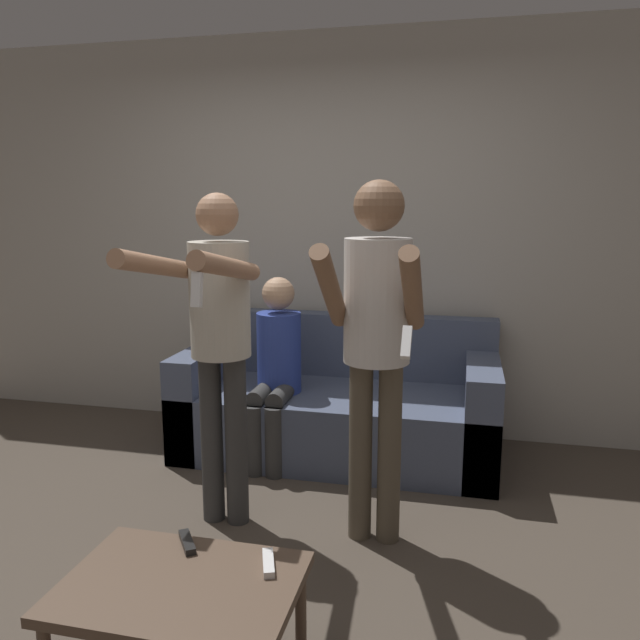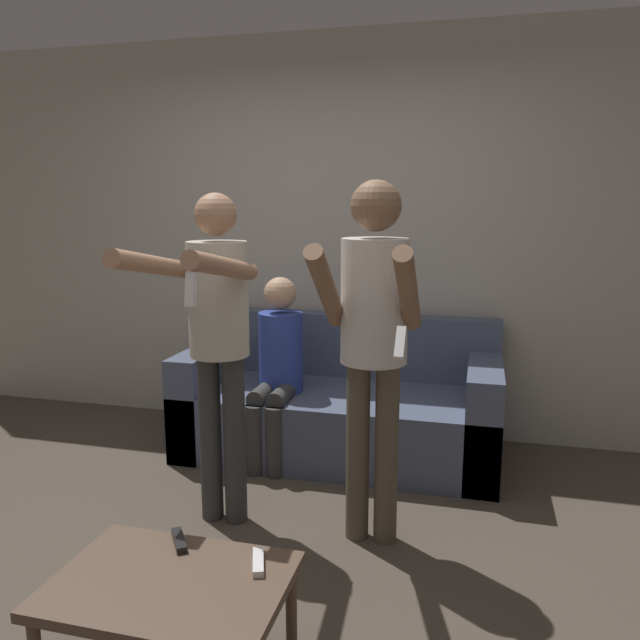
% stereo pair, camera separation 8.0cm
% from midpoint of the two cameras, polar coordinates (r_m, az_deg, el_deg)
% --- Properties ---
extents(ground_plane, '(14.00, 14.00, 0.00)m').
position_cam_midpoint_polar(ground_plane, '(2.97, -7.56, -21.78)').
color(ground_plane, '#4C4238').
extents(wall_back, '(6.40, 0.06, 2.70)m').
position_cam_midpoint_polar(wall_back, '(4.34, 1.54, 7.53)').
color(wall_back, '#B7B2A8').
rests_on(wall_back, ground_plane).
extents(couch, '(1.97, 0.89, 0.85)m').
position_cam_midpoint_polar(couch, '(4.05, 2.47, -8.07)').
color(couch, '#4C5670').
rests_on(couch, ground_plane).
extents(person_standing_left, '(0.41, 0.79, 1.64)m').
position_cam_midpoint_polar(person_standing_left, '(3.00, -8.70, -0.45)').
color(person_standing_left, '#383838').
rests_on(person_standing_left, ground_plane).
extents(person_standing_right, '(0.42, 0.62, 1.69)m').
position_cam_midpoint_polar(person_standing_right, '(2.81, 5.74, -0.50)').
color(person_standing_right, brown).
rests_on(person_standing_right, ground_plane).
extents(person_seated, '(0.27, 0.51, 1.14)m').
position_cam_midpoint_polar(person_seated, '(3.84, -3.32, -3.98)').
color(person_seated, '#383838').
rests_on(person_seated, ground_plane).
extents(coffee_table, '(0.76, 0.54, 0.39)m').
position_cam_midpoint_polar(coffee_table, '(2.25, -12.46, -23.14)').
color(coffee_table, brown).
rests_on(coffee_table, ground_plane).
extents(remote_near, '(0.08, 0.15, 0.02)m').
position_cam_midpoint_polar(remote_near, '(2.24, -4.58, -21.21)').
color(remote_near, white).
rests_on(remote_near, coffee_table).
extents(remote_far, '(0.12, 0.14, 0.02)m').
position_cam_midpoint_polar(remote_far, '(2.40, -11.77, -19.13)').
color(remote_far, black).
rests_on(remote_far, coffee_table).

